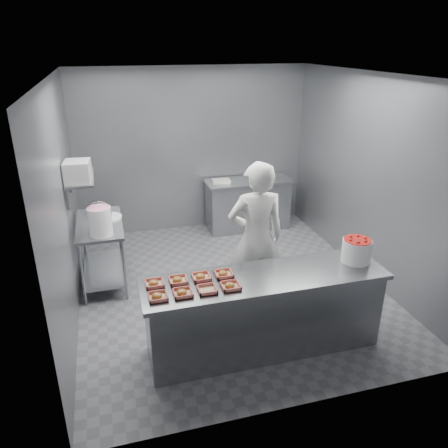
{
  "coord_description": "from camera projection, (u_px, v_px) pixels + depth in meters",
  "views": [
    {
      "loc": [
        -1.48,
        -5.06,
        3.17
      ],
      "look_at": [
        -0.13,
        -0.2,
        1.04
      ],
      "focal_mm": 35.0,
      "sensor_mm": 36.0,
      "label": 1
    }
  ],
  "objects": [
    {
      "name": "ceiling",
      "position": [
        230.0,
        75.0,
        5.0
      ],
      "size": [
        4.5,
        4.5,
        0.0
      ],
      "primitive_type": "plane",
      "rotation": [
        3.14,
        0.0,
        0.0
      ],
      "color": "white",
      "rests_on": "wall_back"
    },
    {
      "name": "tray_1",
      "position": [
        183.0,
        293.0,
        4.2
      ],
      "size": [
        0.19,
        0.18,
        0.06
      ],
      "color": "tan",
      "rests_on": "service_counter"
    },
    {
      "name": "strawberry_tub",
      "position": [
        357.0,
        250.0,
        4.8
      ],
      "size": [
        0.32,
        0.32,
        0.26
      ],
      "color": "white",
      "rests_on": "service_counter"
    },
    {
      "name": "tray_2",
      "position": [
        207.0,
        289.0,
        4.26
      ],
      "size": [
        0.19,
        0.18,
        0.04
      ],
      "color": "tan",
      "rests_on": "service_counter"
    },
    {
      "name": "paper_stack",
      "position": [
        221.0,
        181.0,
        7.52
      ],
      "size": [
        0.33,
        0.27,
        0.05
      ],
      "primitive_type": "cube",
      "rotation": [
        0.0,
        0.0,
        -0.16
      ],
      "color": "silver",
      "rests_on": "back_counter"
    },
    {
      "name": "floor",
      "position": [
        229.0,
        286.0,
        6.09
      ],
      "size": [
        4.5,
        4.5,
        0.0
      ],
      "primitive_type": "plane",
      "color": "#4C4C51",
      "rests_on": "ground"
    },
    {
      "name": "glaze_bucket",
      "position": [
        100.0,
        221.0,
        5.43
      ],
      "size": [
        0.3,
        0.29,
        0.44
      ],
      "color": "white",
      "rests_on": "prep_table"
    },
    {
      "name": "tray_6",
      "position": [
        201.0,
        277.0,
        4.48
      ],
      "size": [
        0.19,
        0.18,
        0.06
      ],
      "color": "tan",
      "rests_on": "service_counter"
    },
    {
      "name": "wall_back",
      "position": [
        193.0,
        151.0,
        7.54
      ],
      "size": [
        4.0,
        0.04,
        2.8
      ],
      "primitive_type": "cube",
      "color": "slate",
      "rests_on": "ground"
    },
    {
      "name": "tray_7",
      "position": [
        224.0,
        274.0,
        4.54
      ],
      "size": [
        0.19,
        0.18,
        0.06
      ],
      "color": "tan",
      "rests_on": "service_counter"
    },
    {
      "name": "wall_right",
      "position": [
        368.0,
        178.0,
        6.04
      ],
      "size": [
        0.04,
        4.5,
        2.8
      ],
      "primitive_type": "cube",
      "color": "slate",
      "rests_on": "ground"
    },
    {
      "name": "tray_3",
      "position": [
        230.0,
        286.0,
        4.32
      ],
      "size": [
        0.19,
        0.18,
        0.06
      ],
      "color": "tan",
      "rests_on": "service_counter"
    },
    {
      "name": "wall_shelf",
      "position": [
        80.0,
        177.0,
        5.57
      ],
      "size": [
        0.35,
        0.9,
        0.03
      ],
      "primitive_type": "cube",
      "color": "slate",
      "rests_on": "wall_left"
    },
    {
      "name": "tray_0",
      "position": [
        158.0,
        296.0,
        4.14
      ],
      "size": [
        0.19,
        0.18,
        0.06
      ],
      "color": "tan",
      "rests_on": "service_counter"
    },
    {
      "name": "prep_table",
      "position": [
        102.0,
        243.0,
        5.98
      ],
      "size": [
        0.6,
        1.2,
        0.9
      ],
      "color": "slate",
      "rests_on": "ground"
    },
    {
      "name": "back_counter",
      "position": [
        248.0,
        204.0,
        7.82
      ],
      "size": [
        1.5,
        0.6,
        0.9
      ],
      "color": "slate",
      "rests_on": "ground"
    },
    {
      "name": "appliance",
      "position": [
        78.0,
        171.0,
        5.31
      ],
      "size": [
        0.33,
        0.37,
        0.26
      ],
      "primitive_type": "cube",
      "rotation": [
        0.0,
        0.0,
        -0.1
      ],
      "color": "gray",
      "rests_on": "wall_shelf"
    },
    {
      "name": "wall_left",
      "position": [
        64.0,
        205.0,
        5.05
      ],
      "size": [
        0.04,
        4.5,
        2.8
      ],
      "primitive_type": "cube",
      "color": "slate",
      "rests_on": "ground"
    },
    {
      "name": "tray_4",
      "position": [
        154.0,
        283.0,
        4.36
      ],
      "size": [
        0.19,
        0.18,
        0.06
      ],
      "color": "tan",
      "rests_on": "service_counter"
    },
    {
      "name": "bucket_lid",
      "position": [
        109.0,
        217.0,
        6.01
      ],
      "size": [
        0.35,
        0.35,
        0.03
      ],
      "primitive_type": "cylinder",
      "rotation": [
        0.0,
        0.0,
        0.03
      ],
      "color": "white",
      "rests_on": "prep_table"
    },
    {
      "name": "service_counter",
      "position": [
        264.0,
        312.0,
        4.71
      ],
      "size": [
        2.6,
        0.7,
        0.9
      ],
      "color": "slate",
      "rests_on": "ground"
    },
    {
      "name": "tray_5",
      "position": [
        178.0,
        280.0,
        4.42
      ],
      "size": [
        0.19,
        0.18,
        0.06
      ],
      "color": "tan",
      "rests_on": "service_counter"
    },
    {
      "name": "rag",
      "position": [
        105.0,
        210.0,
        6.27
      ],
      "size": [
        0.16,
        0.15,
        0.02
      ],
      "primitive_type": "cube",
      "rotation": [
        0.0,
        0.0,
        0.42
      ],
      "color": "#CCB28C",
      "rests_on": "prep_table"
    },
    {
      "name": "worker",
      "position": [
        256.0,
        238.0,
        5.28
      ],
      "size": [
        0.72,
        0.5,
        1.91
      ],
      "primitive_type": "imported",
      "rotation": [
        0.0,
        0.0,
        3.08
      ],
      "color": "silver",
      "rests_on": "ground"
    }
  ]
}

